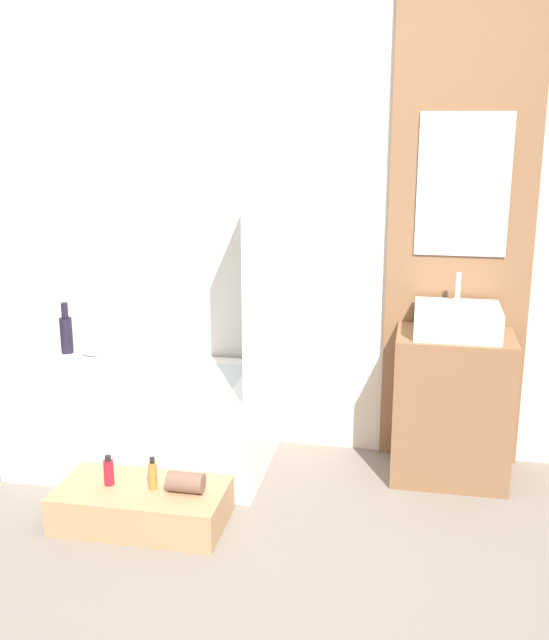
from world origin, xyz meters
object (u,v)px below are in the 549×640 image
sink (457,320)px  wooden_step_bench (142,505)px  bathtub (146,418)px  vase_round_light (91,345)px  vase_tall_dark (66,333)px  bottle_soap_primary (109,472)px  bottle_soap_secondary (153,475)px

sink → wooden_step_bench: bearing=-151.5°
bathtub → wooden_step_bench: (0.20, -0.60, -0.16)m
sink → bathtub: bearing=-175.0°
bathtub → vase_round_light: bearing=147.9°
vase_tall_dark → vase_round_light: (0.16, -0.03, -0.06)m
sink → vase_round_light: size_ratio=3.40×
bathtub → bottle_soap_primary: 0.60m
sink → bottle_soap_secondary: size_ratio=2.68×
wooden_step_bench → sink: bearing=28.5°
bathtub → bottle_soap_secondary: (0.25, -0.60, -0.01)m
vase_round_light → bottle_soap_primary: (0.45, -0.84, -0.31)m
vase_tall_dark → sink: bearing=-3.8°
wooden_step_bench → vase_round_light: bearing=125.2°
vase_round_light → bottle_soap_secondary: size_ratio=0.79×
sink → bottle_soap_secondary: bearing=-150.5°
wooden_step_bench → vase_round_light: vase_round_light is taller
sink → bottle_soap_primary: size_ratio=2.88×
bottle_soap_primary → vase_tall_dark: bearing=124.7°
wooden_step_bench → vase_round_light: 1.13m
bottle_soap_primary → bottle_soap_secondary: bearing=0.0°
bottle_soap_primary → wooden_step_bench: bearing=0.0°
sink → vase_tall_dark: size_ratio=1.40×
wooden_step_bench → sink: 1.70m
sink → vase_round_light: 1.96m
bathtub → sink: 1.65m
wooden_step_bench → bottle_soap_secondary: bottle_soap_secondary is taller
vase_round_light → bottle_soap_secondary: (0.65, -0.84, -0.30)m
vase_tall_dark → bottle_soap_secondary: vase_tall_dark is taller
sink → vase_round_light: (-1.94, 0.11, -0.27)m
vase_tall_dark → bathtub: bearing=-26.4°
bathtub → vase_round_light: size_ratio=10.81×
vase_tall_dark → bottle_soap_secondary: bearing=-47.1°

